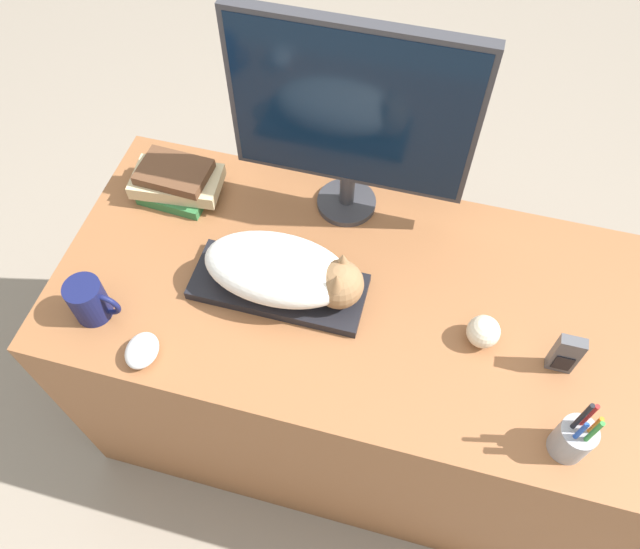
# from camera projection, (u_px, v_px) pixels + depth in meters

# --- Properties ---
(ground_plane) EXTENTS (12.00, 12.00, 0.00)m
(ground_plane) POSITION_uv_depth(u_px,v_px,m) (321.00, 517.00, 1.85)
(ground_plane) COLOR gray
(desk) EXTENTS (1.40, 0.67, 0.74)m
(desk) POSITION_uv_depth(u_px,v_px,m) (353.00, 364.00, 1.72)
(desk) COLOR brown
(desk) RESTS_ON ground_plane
(keyboard) EXTENTS (0.39, 0.16, 0.02)m
(keyboard) POSITION_uv_depth(u_px,v_px,m) (279.00, 287.00, 1.40)
(keyboard) COLOR black
(keyboard) RESTS_ON desk
(cat) EXTENTS (0.36, 0.18, 0.13)m
(cat) POSITION_uv_depth(u_px,v_px,m) (287.00, 272.00, 1.34)
(cat) COLOR white
(cat) RESTS_ON keyboard
(monitor) EXTENTS (0.53, 0.15, 0.51)m
(monitor) POSITION_uv_depth(u_px,v_px,m) (351.00, 115.00, 1.31)
(monitor) COLOR #333338
(monitor) RESTS_ON desk
(computer_mouse) EXTENTS (0.07, 0.09, 0.04)m
(computer_mouse) POSITION_uv_depth(u_px,v_px,m) (142.00, 350.00, 1.30)
(computer_mouse) COLOR silver
(computer_mouse) RESTS_ON desk
(coffee_mug) EXTENTS (0.12, 0.08, 0.10)m
(coffee_mug) POSITION_uv_depth(u_px,v_px,m) (90.00, 301.00, 1.34)
(coffee_mug) COLOR #141947
(coffee_mug) RESTS_ON desk
(pen_cup) EXTENTS (0.07, 0.07, 0.19)m
(pen_cup) POSITION_uv_depth(u_px,v_px,m) (574.00, 438.00, 1.17)
(pen_cup) COLOR #939399
(pen_cup) RESTS_ON desk
(baseball) EXTENTS (0.07, 0.07, 0.07)m
(baseball) POSITION_uv_depth(u_px,v_px,m) (483.00, 332.00, 1.31)
(baseball) COLOR beige
(baseball) RESTS_ON desk
(phone) EXTENTS (0.05, 0.03, 0.11)m
(phone) POSITION_uv_depth(u_px,v_px,m) (566.00, 354.00, 1.26)
(phone) COLOR #4C4C51
(phone) RESTS_ON desk
(book_stack) EXTENTS (0.23, 0.14, 0.09)m
(book_stack) POSITION_uv_depth(u_px,v_px,m) (176.00, 182.00, 1.54)
(book_stack) COLOR #2D6B38
(book_stack) RESTS_ON desk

